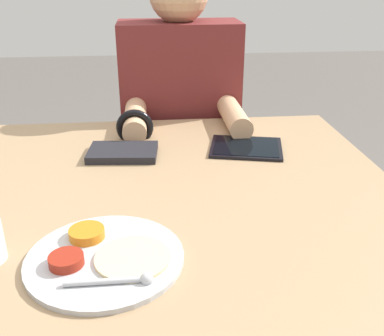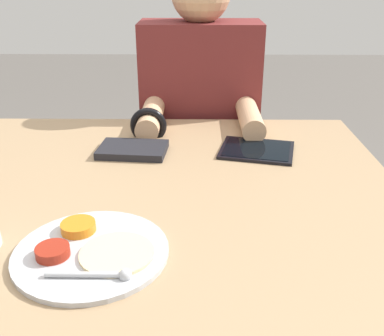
{
  "view_description": "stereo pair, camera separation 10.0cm",
  "coord_description": "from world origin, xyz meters",
  "px_view_note": "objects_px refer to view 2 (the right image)",
  "views": [
    {
      "loc": [
        0.04,
        -0.91,
        1.26
      ],
      "look_at": [
        0.13,
        -0.0,
        0.84
      ],
      "focal_mm": 42.0,
      "sensor_mm": 36.0,
      "label": 1
    },
    {
      "loc": [
        0.14,
        -0.92,
        1.26
      ],
      "look_at": [
        0.13,
        -0.0,
        0.84
      ],
      "focal_mm": 42.0,
      "sensor_mm": 36.0,
      "label": 2
    }
  ],
  "objects_px": {
    "thali_tray": "(91,251)",
    "tablet_device": "(257,150)",
    "red_notebook": "(133,150)",
    "person_diner": "(199,155)"
  },
  "relations": [
    {
      "from": "thali_tray",
      "to": "tablet_device",
      "type": "bearing_deg",
      "value": 54.11
    },
    {
      "from": "thali_tray",
      "to": "red_notebook",
      "type": "bearing_deg",
      "value": 88.54
    },
    {
      "from": "thali_tray",
      "to": "red_notebook",
      "type": "height_order",
      "value": "thali_tray"
    },
    {
      "from": "thali_tray",
      "to": "red_notebook",
      "type": "relative_size",
      "value": 1.44
    },
    {
      "from": "red_notebook",
      "to": "person_diner",
      "type": "bearing_deg",
      "value": 66.33
    },
    {
      "from": "thali_tray",
      "to": "tablet_device",
      "type": "relative_size",
      "value": 1.21
    },
    {
      "from": "red_notebook",
      "to": "thali_tray",
      "type": "bearing_deg",
      "value": -91.46
    },
    {
      "from": "person_diner",
      "to": "red_notebook",
      "type": "bearing_deg",
      "value": -113.67
    },
    {
      "from": "red_notebook",
      "to": "tablet_device",
      "type": "height_order",
      "value": "red_notebook"
    },
    {
      "from": "tablet_device",
      "to": "thali_tray",
      "type": "bearing_deg",
      "value": -125.89
    }
  ]
}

